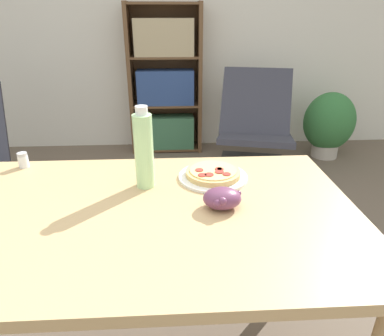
{
  "coord_description": "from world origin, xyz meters",
  "views": [
    {
      "loc": [
        0.17,
        -0.98,
        1.33
      ],
      "look_at": [
        0.23,
        0.12,
        0.82
      ],
      "focal_mm": 32.0,
      "sensor_mm": 36.0,
      "label": 1
    }
  ],
  "objects_px": {
    "salt_shaker": "(23,160)",
    "lounge_chair_far": "(253,142)",
    "bookshelf": "(166,85)",
    "potted_plant_floor": "(329,124)",
    "pizza_on_plate": "(213,174)",
    "grape_bunch": "(222,198)",
    "drink_bottle": "(144,150)"
  },
  "relations": [
    {
      "from": "pizza_on_plate",
      "to": "salt_shaker",
      "type": "distance_m",
      "value": 0.76
    },
    {
      "from": "pizza_on_plate",
      "to": "grape_bunch",
      "type": "xyz_separation_m",
      "value": [
        0.0,
        -0.21,
        0.02
      ]
    },
    {
      "from": "pizza_on_plate",
      "to": "salt_shaker",
      "type": "xyz_separation_m",
      "value": [
        -0.75,
        0.14,
        0.01
      ]
    },
    {
      "from": "grape_bunch",
      "to": "drink_bottle",
      "type": "height_order",
      "value": "drink_bottle"
    },
    {
      "from": "salt_shaker",
      "to": "bookshelf",
      "type": "xyz_separation_m",
      "value": [
        0.53,
        2.15,
        -0.12
      ]
    },
    {
      "from": "drink_bottle",
      "to": "potted_plant_floor",
      "type": "bearing_deg",
      "value": 51.53
    },
    {
      "from": "pizza_on_plate",
      "to": "potted_plant_floor",
      "type": "relative_size",
      "value": 0.4
    },
    {
      "from": "salt_shaker",
      "to": "lounge_chair_far",
      "type": "bearing_deg",
      "value": 49.36
    },
    {
      "from": "lounge_chair_far",
      "to": "potted_plant_floor",
      "type": "bearing_deg",
      "value": 35.51
    },
    {
      "from": "salt_shaker",
      "to": "potted_plant_floor",
      "type": "relative_size",
      "value": 0.09
    },
    {
      "from": "drink_bottle",
      "to": "salt_shaker",
      "type": "relative_size",
      "value": 4.77
    },
    {
      "from": "lounge_chair_far",
      "to": "potted_plant_floor",
      "type": "height_order",
      "value": "lounge_chair_far"
    },
    {
      "from": "bookshelf",
      "to": "potted_plant_floor",
      "type": "bearing_deg",
      "value": -10.53
    },
    {
      "from": "salt_shaker",
      "to": "lounge_chair_far",
      "type": "height_order",
      "value": "lounge_chair_far"
    },
    {
      "from": "lounge_chair_far",
      "to": "bookshelf",
      "type": "distance_m",
      "value": 1.07
    },
    {
      "from": "potted_plant_floor",
      "to": "salt_shaker",
      "type": "bearing_deg",
      "value": -138.9
    },
    {
      "from": "grape_bunch",
      "to": "bookshelf",
      "type": "distance_m",
      "value": 2.52
    },
    {
      "from": "grape_bunch",
      "to": "salt_shaker",
      "type": "xyz_separation_m",
      "value": [
        -0.75,
        0.36,
        -0.0
      ]
    },
    {
      "from": "lounge_chair_far",
      "to": "potted_plant_floor",
      "type": "relative_size",
      "value": 1.36
    },
    {
      "from": "drink_bottle",
      "to": "bookshelf",
      "type": "bearing_deg",
      "value": 89.17
    },
    {
      "from": "lounge_chair_far",
      "to": "bookshelf",
      "type": "bearing_deg",
      "value": 154.51
    },
    {
      "from": "grape_bunch",
      "to": "salt_shaker",
      "type": "bearing_deg",
      "value": 154.52
    },
    {
      "from": "potted_plant_floor",
      "to": "lounge_chair_far",
      "type": "bearing_deg",
      "value": -157.99
    },
    {
      "from": "salt_shaker",
      "to": "potted_plant_floor",
      "type": "xyz_separation_m",
      "value": [
        2.12,
        1.85,
        -0.45
      ]
    },
    {
      "from": "pizza_on_plate",
      "to": "bookshelf",
      "type": "xyz_separation_m",
      "value": [
        -0.21,
        2.29,
        -0.1
      ]
    },
    {
      "from": "lounge_chair_far",
      "to": "drink_bottle",
      "type": "bearing_deg",
      "value": -101.71
    },
    {
      "from": "salt_shaker",
      "to": "lounge_chair_far",
      "type": "xyz_separation_m",
      "value": [
        1.31,
        1.52,
        -0.51
      ]
    },
    {
      "from": "lounge_chair_far",
      "to": "bookshelf",
      "type": "relative_size",
      "value": 0.62
    },
    {
      "from": "grape_bunch",
      "to": "salt_shaker",
      "type": "height_order",
      "value": "grape_bunch"
    },
    {
      "from": "potted_plant_floor",
      "to": "pizza_on_plate",
      "type": "bearing_deg",
      "value": -124.61
    },
    {
      "from": "salt_shaker",
      "to": "lounge_chair_far",
      "type": "distance_m",
      "value": 2.07
    },
    {
      "from": "lounge_chair_far",
      "to": "pizza_on_plate",
      "type": "bearing_deg",
      "value": -95.08
    }
  ]
}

